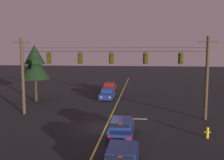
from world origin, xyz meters
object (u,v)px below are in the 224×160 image
Objects in this scene: fire_hydrant at (207,132)px; car_waiting_near_lane at (121,128)px; traffic_light_rightmost at (181,58)px; car_waiting_second_near at (122,159)px; traffic_light_left_inner at (80,58)px; car_oncoming_lead at (108,94)px; traffic_light_centre at (111,58)px; traffic_light_right_inner at (146,58)px; traffic_light_leftmost at (48,58)px; car_oncoming_trailing at (109,87)px; tree_verge_near at (35,64)px.

car_waiting_near_lane is at bearing -175.95° from fire_hydrant.
car_waiting_second_near is (-4.71, -11.22, -5.16)m from traffic_light_rightmost.
traffic_light_left_inner is at bearing 114.18° from car_waiting_second_near.
car_oncoming_lead is (-3.12, 15.25, -0.00)m from car_waiting_near_lane.
traffic_light_centre is 3.30m from traffic_light_right_inner.
traffic_light_leftmost is at bearing 180.00° from traffic_light_left_inner.
car_oncoming_trailing is (-3.65, 21.45, -0.00)m from car_waiting_near_lane.
car_oncoming_lead is 1.00× the size of car_oncoming_trailing.
traffic_light_leftmost is 12.96m from traffic_light_rightmost.
traffic_light_right_inner and traffic_light_rightmost have the same top height.
tree_verge_near is (-10.70, 6.57, -0.92)m from traffic_light_centre.
fire_hydrant is (9.55, -14.79, -0.21)m from car_oncoming_lead.
traffic_light_left_inner is at bearing 154.22° from fire_hydrant.
traffic_light_leftmost is at bearing 159.49° from fire_hydrant.
tree_verge_near reaches higher than car_waiting_second_near.
tree_verge_near reaches higher than car_waiting_near_lane.
traffic_light_right_inner is at bearing 0.00° from traffic_light_centre.
traffic_light_right_inner reaches higher than car_waiting_second_near.
fire_hydrant is (11.02, -5.32, -5.36)m from traffic_light_left_inner.
car_waiting_near_lane is 5.46m from car_waiting_second_near.
car_oncoming_trailing is (-2.19, 15.67, -5.16)m from traffic_light_centre.
car_waiting_near_lane is (7.81, -5.78, -5.16)m from traffic_light_leftmost.
car_waiting_near_lane is 0.59× the size of tree_verge_near.
tree_verge_near is (-4.35, 6.57, -0.92)m from traffic_light_leftmost.
car_waiting_second_near is at bearing -135.40° from fire_hydrant.
traffic_light_rightmost is (6.61, 0.00, 0.00)m from traffic_light_centre.
car_oncoming_lead is at bearing 17.79° from tree_verge_near.
traffic_light_rightmost is at bearing 67.24° from car_waiting_second_near.
car_waiting_near_lane is at bearing -51.50° from traffic_light_left_inner.
tree_verge_near is 22.50m from fire_hydrant.
traffic_light_rightmost is 18.54m from tree_verge_near.
traffic_light_leftmost is at bearing 180.00° from traffic_light_right_inner.
traffic_light_leftmost is 0.17× the size of tree_verge_near.
traffic_light_leftmost is 0.28× the size of car_oncoming_lead.
traffic_light_leftmost is 3.21m from traffic_light_left_inner.
tree_verge_near reaches higher than car_oncoming_trailing.
traffic_light_left_inner is 13.36m from fire_hydrant.
traffic_light_centre is 0.17× the size of tree_verge_near.
traffic_light_right_inner is at bearing 130.73° from fire_hydrant.
traffic_light_rightmost is (12.96, 0.00, 0.00)m from traffic_light_leftmost.
traffic_light_rightmost is (3.31, 0.00, 0.00)m from traffic_light_right_inner.
tree_verge_near is (-17.31, 6.57, -0.92)m from traffic_light_rightmost.
car_waiting_near_lane is (4.60, -5.78, -5.16)m from traffic_light_left_inner.
traffic_light_leftmost is 1.00× the size of traffic_light_rightmost.
car_waiting_near_lane is (1.46, -5.78, -5.16)m from traffic_light_centre.
fire_hydrant is (5.98, 5.90, -0.21)m from car_waiting_second_near.
traffic_light_leftmost is 16.11m from fire_hydrant.
traffic_light_leftmost is 1.00× the size of traffic_light_centre.
traffic_light_leftmost is at bearing -104.86° from car_oncoming_trailing.
traffic_light_leftmost is at bearing 143.49° from car_waiting_near_lane.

